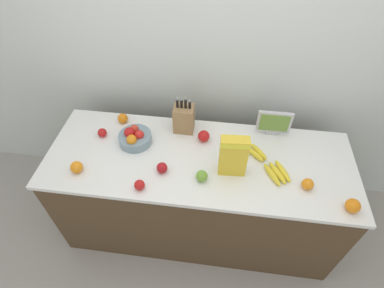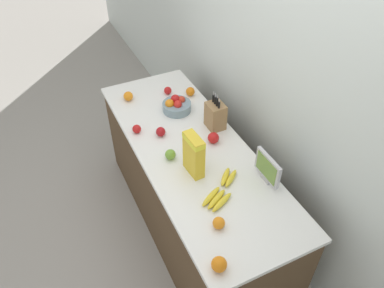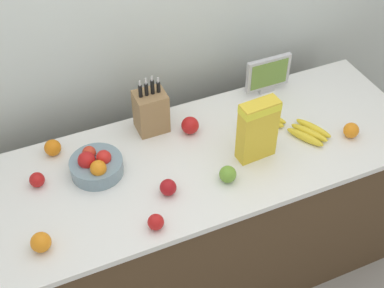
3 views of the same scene
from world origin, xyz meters
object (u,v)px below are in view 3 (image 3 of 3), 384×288
Objects in this scene: apple_front at (156,222)px; cereal_box at (258,128)px; knife_block at (151,111)px; apple_middle at (190,125)px; orange_near_bowl at (351,130)px; orange_front_right at (41,242)px; fruit_bowl at (96,165)px; banana_bunch_right at (268,120)px; banana_bunch_left at (309,133)px; apple_rear at (37,180)px; apple_leftmost at (228,174)px; apple_near_bananas at (168,187)px; small_monitor at (268,74)px; orange_mid_left at (53,148)px.

cereal_box is at bearing 20.30° from apple_front.
knife_block is at bearing 71.08° from apple_front.
orange_near_bowl is (0.68, -0.33, -0.01)m from apple_middle.
orange_near_bowl is (0.47, -0.07, -0.13)m from cereal_box.
orange_front_right is (-1.46, -0.06, 0.00)m from orange_near_bowl.
banana_bunch_right is (0.85, -0.01, -0.03)m from fruit_bowl.
banana_bunch_right is at bearing 27.57° from apple_front.
cereal_box is at bearing -177.54° from banana_bunch_left.
banana_bunch_right is at bearing -1.94° from apple_rear.
banana_bunch_left is 0.49m from apple_leftmost.
apple_leftmost is at bearing 2.57° from orange_front_right.
cereal_box is 4.21× the size of apple_near_bananas.
cereal_box is at bearing -14.59° from fruit_bowl.
orange_front_right is (-0.43, 0.08, 0.01)m from apple_front.
knife_block is 0.49m from apple_leftmost.
small_monitor is at bearing 31.71° from apple_near_bananas.
apple_front is at bearing -172.32° from orange_near_bowl.
fruit_bowl is 3.49× the size of apple_front.
cereal_box is (0.36, -0.36, 0.06)m from knife_block.
knife_block reaches higher than apple_middle.
banana_bunch_left is 0.56m from apple_middle.
apple_leftmost is at bearing -143.12° from banana_bunch_right.
apple_near_bananas is at bearing 179.35° from orange_near_bowl.
cereal_box is at bearing -125.48° from small_monitor.
apple_near_bananas is 0.98× the size of orange_near_bowl.
banana_bunch_right is 1.19m from orange_front_right.
orange_front_right reaches higher than banana_bunch_left.
knife_block is 4.58× the size of apple_front.
orange_near_bowl reaches higher than banana_bunch_left.
apple_leftmost is (0.18, -0.45, -0.07)m from knife_block.
orange_mid_left is at bearing 161.36° from orange_near_bowl.
fruit_bowl is at bearing 161.76° from cereal_box.
orange_mid_left reaches higher than orange_near_bowl.
small_monitor reaches higher than fruit_bowl.
apple_middle is (-0.48, -0.13, -0.07)m from small_monitor.
fruit_bowl is 3.08× the size of apple_leftmost.
orange_near_bowl is at bearing -11.08° from apple_rear.
orange_near_bowl reaches higher than banana_bunch_right.
fruit_bowl is 2.91× the size of orange_front_right.
orange_front_right is (-0.81, -0.04, 0.00)m from apple_leftmost.
orange_front_right reaches higher than apple_near_bananas.
knife_block is at bearing 78.85° from apple_near_bananas.
apple_middle reaches higher than orange_mid_left.
apple_near_bananas is (-0.61, -0.23, 0.02)m from banana_bunch_right.
cereal_box is 1.30× the size of fruit_bowl.
fruit_bowl is (-0.32, -0.18, -0.06)m from knife_block.
orange_front_right reaches higher than orange_near_bowl.
orange_mid_left is at bearing 162.33° from banana_bunch_left.
orange_front_right is (-1.16, -0.30, 0.02)m from banana_bunch_right.
cereal_box is 0.24m from apple_leftmost.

